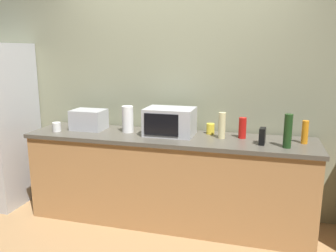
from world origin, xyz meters
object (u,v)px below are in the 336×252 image
Objects in this scene: bottle_dish_soap at (305,132)px; mug_white at (57,127)px; paper_towel_roll at (128,119)px; toaster_oven at (89,120)px; bottle_hand_soap at (222,126)px; cordless_phone at (262,136)px; mug_yellow at (210,129)px; bottle_wine at (288,131)px; microwave at (170,122)px; bottle_hot_sauce at (242,128)px.

mug_white is at bearing -175.93° from bottle_dish_soap.
paper_towel_roll is at bearing 12.94° from mug_white.
toaster_oven is at bearing 32.31° from mug_white.
toaster_oven is 1.35× the size of bottle_hand_soap.
mug_white is at bearing -173.25° from cordless_phone.
bottle_hand_soap is 0.21m from mug_yellow.
cordless_phone is (1.34, -0.13, -0.06)m from paper_towel_roll.
toaster_oven is 1.15× the size of bottle_wine.
microwave is 1.78× the size of paper_towel_roll.
toaster_oven is at bearing 179.90° from bottle_dish_soap.
cordless_phone is at bearing -160.29° from bottle_dish_soap.
bottle_dish_soap is 1.98× the size of mug_yellow.
bottle_hot_sauce is 0.95× the size of bottle_dish_soap.
bottle_hot_sauce is at bearing 1.65° from toaster_oven.
toaster_oven is 2.15m from bottle_dish_soap.
mug_white is (-1.88, -0.22, -0.05)m from bottle_hot_sauce.
bottle_hand_soap is at bearing 163.43° from bottle_wine.
bottle_wine is (1.55, -0.18, 0.01)m from paper_towel_roll.
bottle_wine reaches higher than toaster_oven.
bottle_hand_soap is (-0.19, -0.07, 0.03)m from bottle_hot_sauce.
mug_yellow is (-0.87, 0.14, -0.05)m from bottle_dish_soap.
bottle_wine is 2.79× the size of mug_yellow.
mug_yellow is (-0.71, 0.33, -0.10)m from bottle_wine.
bottle_hand_soap is at bearing -0.56° from paper_towel_roll.
cordless_phone is at bearing -4.34° from toaster_oven.
microwave is at bearing 179.19° from bottle_hand_soap.
microwave is at bearing 170.65° from bottle_wine.
mug_yellow is (0.83, 0.14, -0.08)m from paper_towel_roll.
bottle_wine reaches higher than microwave.
mug_yellow reaches higher than mug_white.
mug_yellow is (-0.13, 0.15, -0.07)m from bottle_hand_soap.
bottle_wine reaches higher than bottle_hot_sauce.
toaster_oven is 3.20× the size of mug_yellow.
bottle_dish_soap reaches higher than cordless_phone.
paper_towel_roll is at bearing -177.22° from bottle_hot_sauce.
paper_towel_roll is 1.15m from bottle_hot_sauce.
mug_white is at bearing -173.23° from bottle_hot_sauce.
bottle_wine is at bearing -130.10° from bottle_dish_soap.
bottle_hand_soap is at bearing -160.82° from bottle_hot_sauce.
cordless_phone is (1.78, -0.14, -0.03)m from toaster_oven.
bottle_dish_soap is at bearing 4.07° from mug_white.
cordless_phone is 0.75× the size of bottle_hot_sauce.
toaster_oven and bottle_dish_soap have the same top height.
microwave reaches higher than mug_yellow.
paper_towel_roll is 1.28× the size of bottle_dish_soap.
cordless_phone is at bearing -7.89° from microwave.
microwave reaches higher than bottle_hot_sauce.
paper_towel_roll reaches higher than mug_white.
bottle_wine reaches higher than paper_towel_roll.
bottle_hot_sauce is at bearing -15.33° from mug_yellow.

